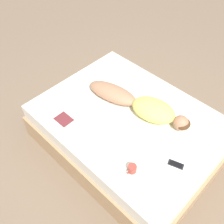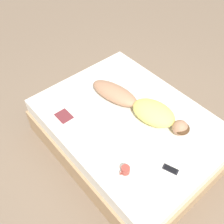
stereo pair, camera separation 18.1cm
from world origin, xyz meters
name	(u,v)px [view 1 (the left image)]	position (x,y,z in m)	size (l,w,h in m)	color
ground_plane	(127,144)	(0.00, 0.00, 0.00)	(12.00, 12.00, 0.00)	#7A6651
bed	(128,131)	(0.00, 0.00, 0.27)	(1.63, 2.15, 0.56)	tan
person	(140,104)	(-0.16, 0.01, 0.65)	(0.52, 1.33, 0.20)	#A37556
open_magazine	(72,114)	(0.45, -0.51, 0.56)	(0.48, 0.29, 0.01)	silver
coffee_mug	(132,169)	(0.51, 0.49, 0.60)	(0.12, 0.09, 0.08)	#993D33
cell_phone	(176,164)	(0.15, 0.76, 0.56)	(0.11, 0.17, 0.01)	black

